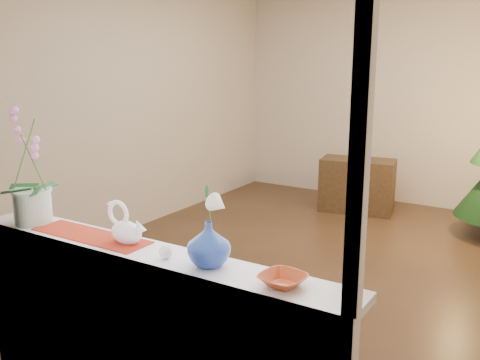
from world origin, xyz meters
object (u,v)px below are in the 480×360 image
object	(u,v)px
swan	(126,224)
side_table	(357,185)
paperweight	(166,252)
orchid_pot	(29,167)
amber_dish	(283,281)
blue_vase	(209,241)

from	to	relation	value
swan	side_table	world-z (taller)	swan
swan	paperweight	xyz separation A→B (m)	(0.30, -0.05, -0.07)
orchid_pot	paperweight	bearing A→B (deg)	-1.41
swan	orchid_pot	bearing A→B (deg)	173.15
swan	amber_dish	bearing A→B (deg)	-11.27
blue_vase	amber_dish	xyz separation A→B (m)	(0.38, -0.01, -0.10)
orchid_pot	side_table	bearing A→B (deg)	84.61
paperweight	amber_dish	xyz separation A→B (m)	(0.60, 0.02, -0.01)
orchid_pot	paperweight	distance (m)	1.02
orchid_pot	amber_dish	size ratio (longest dim) A/B	4.02
orchid_pot	paperweight	world-z (taller)	orchid_pot
paperweight	amber_dish	bearing A→B (deg)	2.30
swan	paperweight	world-z (taller)	swan
swan	blue_vase	bearing A→B (deg)	-11.12
orchid_pot	blue_vase	world-z (taller)	orchid_pot
blue_vase	amber_dish	bearing A→B (deg)	-2.12
paperweight	blue_vase	bearing A→B (deg)	9.89
amber_dish	side_table	distance (m)	4.40
swan	paperweight	distance (m)	0.31
paperweight	amber_dish	distance (m)	0.60
side_table	orchid_pot	bearing A→B (deg)	-105.29
orchid_pot	blue_vase	distance (m)	1.21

